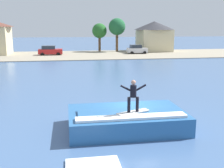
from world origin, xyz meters
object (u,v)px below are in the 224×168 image
object	(u,v)px
wave_crest	(127,120)
car_near_shore	(50,50)
tree_tall_bare	(99,31)
car_far_shore	(137,49)
house_gabled_white	(154,35)
surfer	(133,94)
tree_short_bushy	(117,27)
surfboard	(133,112)

from	to	relation	value
wave_crest	car_near_shore	size ratio (longest dim) A/B	1.38
car_near_shore	tree_tall_bare	size ratio (longest dim) A/B	0.73
wave_crest	tree_tall_bare	world-z (taller)	tree_tall_bare
car_far_shore	house_gabled_white	xyz separation A→B (m)	(5.17, 5.25, 2.68)
car_near_shore	surfer	bearing A→B (deg)	-81.10
wave_crest	car_near_shore	distance (m)	40.48
wave_crest	car_near_shore	world-z (taller)	car_near_shore
house_gabled_white	car_near_shore	bearing A→B (deg)	-166.49
tree_tall_bare	wave_crest	bearing A→B (deg)	-94.96
tree_tall_bare	tree_short_bushy	world-z (taller)	tree_short_bushy
surfboard	car_near_shore	world-z (taller)	car_near_shore
car_near_shore	wave_crest	bearing A→B (deg)	-81.19
surfboard	tree_short_bushy	xyz separation A→B (m)	(7.50, 46.10, 4.15)
wave_crest	surfer	world-z (taller)	surfer
house_gabled_white	car_far_shore	bearing A→B (deg)	-134.52
tree_tall_bare	tree_short_bushy	bearing A→B (deg)	-14.11
tree_tall_bare	house_gabled_white	bearing A→B (deg)	-4.99
car_near_shore	car_far_shore	xyz separation A→B (m)	(16.95, 0.06, -0.00)
wave_crest	surfboard	bearing A→B (deg)	-74.23
wave_crest	car_far_shore	xyz separation A→B (m)	(10.75, 40.06, 0.42)
surfboard	tree_tall_bare	xyz separation A→B (m)	(3.83, 47.02, 3.28)
car_far_shore	car_near_shore	bearing A→B (deg)	-179.80
surfboard	surfer	xyz separation A→B (m)	(-0.01, -0.03, 0.96)
tree_short_bushy	wave_crest	bearing A→B (deg)	-99.61
surfboard	surfer	distance (m)	0.96
surfer	car_near_shore	world-z (taller)	surfer
tree_tall_bare	surfer	bearing A→B (deg)	-94.68
surfboard	car_far_shore	xyz separation A→B (m)	(10.56, 40.73, -0.19)
wave_crest	house_gabled_white	size ratio (longest dim) A/B	0.70
surfboard	car_near_shore	distance (m)	41.17
car_far_shore	tree_short_bushy	world-z (taller)	tree_short_bushy
wave_crest	tree_short_bushy	world-z (taller)	tree_short_bushy
car_far_shore	wave_crest	bearing A→B (deg)	-105.02
wave_crest	surfboard	size ratio (longest dim) A/B	3.40
wave_crest	house_gabled_white	distance (m)	48.13
tree_short_bushy	tree_tall_bare	bearing A→B (deg)	165.89
tree_short_bushy	surfboard	bearing A→B (deg)	-99.24
wave_crest	house_gabled_white	xyz separation A→B (m)	(15.92, 45.31, 3.10)
car_far_shore	surfer	bearing A→B (deg)	-104.54
surfer	car_far_shore	xyz separation A→B (m)	(10.57, 40.76, -1.15)
car_near_shore	car_far_shore	world-z (taller)	same
surfboard	tree_tall_bare	world-z (taller)	tree_tall_bare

